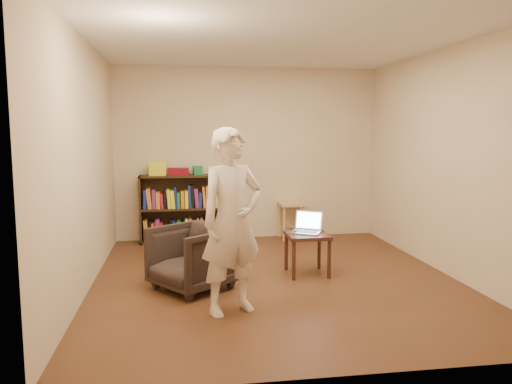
{
  "coord_description": "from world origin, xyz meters",
  "views": [
    {
      "loc": [
        -1.04,
        -5.33,
        1.67
      ],
      "look_at": [
        -0.16,
        0.35,
        0.95
      ],
      "focal_mm": 35.0,
      "sensor_mm": 36.0,
      "label": 1
    }
  ],
  "objects": [
    {
      "name": "floor",
      "position": [
        0.0,
        0.0,
        0.0
      ],
      "size": [
        4.5,
        4.5,
        0.0
      ],
      "primitive_type": "plane",
      "color": "#482E17",
      "rests_on": "ground"
    },
    {
      "name": "ceiling",
      "position": [
        0.0,
        0.0,
        2.6
      ],
      "size": [
        4.5,
        4.5,
        0.0
      ],
      "primitive_type": "plane",
      "color": "white",
      "rests_on": "wall_back"
    },
    {
      "name": "wall_back",
      "position": [
        0.0,
        2.25,
        1.3
      ],
      "size": [
        4.0,
        0.0,
        4.0
      ],
      "primitive_type": "plane",
      "rotation": [
        1.57,
        0.0,
        0.0
      ],
      "color": "beige",
      "rests_on": "floor"
    },
    {
      "name": "wall_left",
      "position": [
        -2.0,
        0.0,
        1.3
      ],
      "size": [
        0.0,
        4.5,
        4.5
      ],
      "primitive_type": "plane",
      "rotation": [
        1.57,
        0.0,
        1.57
      ],
      "color": "beige",
      "rests_on": "floor"
    },
    {
      "name": "wall_right",
      "position": [
        2.0,
        0.0,
        1.3
      ],
      "size": [
        0.0,
        4.5,
        4.5
      ],
      "primitive_type": "plane",
      "rotation": [
        1.57,
        0.0,
        -1.57
      ],
      "color": "beige",
      "rests_on": "floor"
    },
    {
      "name": "bookshelf",
      "position": [
        -1.03,
        2.09,
        0.44
      ],
      "size": [
        1.2,
        0.3,
        1.0
      ],
      "color": "black",
      "rests_on": "floor"
    },
    {
      "name": "box_yellow",
      "position": [
        -1.35,
        2.08,
        1.1
      ],
      "size": [
        0.25,
        0.18,
        0.2
      ],
      "primitive_type": "cube",
      "rotation": [
        0.0,
        0.0,
        -0.01
      ],
      "color": "yellow",
      "rests_on": "bookshelf"
    },
    {
      "name": "red_cloth",
      "position": [
        -1.06,
        2.09,
        1.05
      ],
      "size": [
        0.31,
        0.24,
        0.1
      ],
      "primitive_type": "cube",
      "rotation": [
        0.0,
        0.0,
        -0.04
      ],
      "color": "maroon",
      "rests_on": "bookshelf"
    },
    {
      "name": "box_green",
      "position": [
        -0.77,
        2.11,
        1.06
      ],
      "size": [
        0.14,
        0.14,
        0.13
      ],
      "primitive_type": "cube",
      "rotation": [
        0.0,
        0.0,
        0.12
      ],
      "color": "#1F7447",
      "rests_on": "bookshelf"
    },
    {
      "name": "box_white",
      "position": [
        -0.56,
        2.1,
        1.04
      ],
      "size": [
        0.11,
        0.11,
        0.07
      ],
      "primitive_type": "cube",
      "rotation": [
        0.0,
        0.0,
        -0.2
      ],
      "color": "silver",
      "rests_on": "bookshelf"
    },
    {
      "name": "stool",
      "position": [
        0.65,
        2.03,
        0.45
      ],
      "size": [
        0.39,
        0.39,
        0.56
      ],
      "color": "tan",
      "rests_on": "floor"
    },
    {
      "name": "armchair",
      "position": [
        -0.93,
        -0.2,
        0.34
      ],
      "size": [
        1.02,
        1.02,
        0.67
      ],
      "primitive_type": "imported",
      "rotation": [
        0.0,
        0.0,
        -0.91
      ],
      "color": "#302420",
      "rests_on": "floor"
    },
    {
      "name": "side_table",
      "position": [
        0.4,
        0.14,
        0.4
      ],
      "size": [
        0.47,
        0.47,
        0.48
      ],
      "color": "#321810",
      "rests_on": "floor"
    },
    {
      "name": "laptop",
      "position": [
        0.42,
        0.22,
        0.54
      ],
      "size": [
        0.42,
        0.41,
        0.24
      ],
      "rotation": [
        0.0,
        0.0,
        -0.5
      ],
      "color": "#BABBBF",
      "rests_on": "side_table"
    },
    {
      "name": "person",
      "position": [
        -0.58,
        -0.93,
        0.84
      ],
      "size": [
        0.73,
        0.62,
        1.69
      ],
      "primitive_type": "imported",
      "rotation": [
        0.0,
        0.0,
        0.43
      ],
      "color": "beige",
      "rests_on": "floor"
    }
  ]
}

